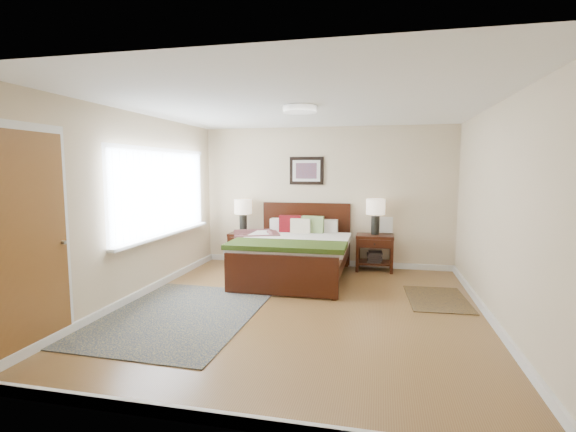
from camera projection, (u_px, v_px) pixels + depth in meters
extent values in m
plane|color=brown|center=(299.00, 309.00, 5.24)|extent=(5.00, 5.00, 0.00)
cube|color=beige|center=(326.00, 197.00, 7.53)|extent=(4.50, 0.04, 2.50)
cube|color=beige|center=(226.00, 247.00, 2.68)|extent=(4.50, 0.04, 2.50)
cube|color=beige|center=(135.00, 206.00, 5.59)|extent=(0.04, 5.00, 2.50)
cube|color=beige|center=(499.00, 214.00, 4.62)|extent=(0.04, 5.00, 2.50)
cube|color=white|center=(300.00, 106.00, 4.96)|extent=(4.50, 5.00, 0.02)
cube|color=silver|center=(162.00, 193.00, 6.24)|extent=(0.02, 2.72, 1.32)
cube|color=silver|center=(163.00, 193.00, 6.24)|extent=(0.01, 2.60, 1.20)
cube|color=silver|center=(167.00, 234.00, 6.30)|extent=(0.10, 2.72, 0.04)
cube|color=silver|center=(30.00, 240.00, 3.90)|extent=(0.01, 1.00, 2.18)
cube|color=brown|center=(31.00, 244.00, 3.90)|extent=(0.01, 0.90, 2.10)
cylinder|color=#999999|center=(64.00, 242.00, 4.27)|extent=(0.04, 0.04, 0.04)
cylinder|color=white|center=(300.00, 109.00, 4.97)|extent=(0.40, 0.40, 0.07)
cylinder|color=beige|center=(300.00, 106.00, 4.96)|extent=(0.44, 0.44, 0.01)
cube|color=black|center=(306.00, 233.00, 7.64)|extent=(1.60, 0.06, 1.12)
cube|color=black|center=(280.00, 275.00, 5.71)|extent=(1.60, 0.06, 0.56)
cube|color=black|center=(250.00, 256.00, 6.85)|extent=(0.06, 2.00, 0.18)
cube|color=black|center=(343.00, 261.00, 6.52)|extent=(0.06, 2.00, 0.18)
cube|color=beige|center=(295.00, 251.00, 6.67)|extent=(1.50, 1.98, 0.22)
cube|color=beige|center=(294.00, 242.00, 6.56)|extent=(1.68, 1.75, 0.10)
cube|color=#273B11|center=(286.00, 246.00, 6.02)|extent=(1.72, 0.70, 0.07)
cube|color=beige|center=(285.00, 226.00, 7.46)|extent=(0.50, 0.18, 0.26)
cube|color=beige|center=(323.00, 227.00, 7.31)|extent=(0.50, 0.18, 0.26)
cube|color=#620B10|center=(290.00, 225.00, 7.31)|extent=(0.39, 0.17, 0.32)
cube|color=#6F8A4F|center=(313.00, 225.00, 7.23)|extent=(0.39, 0.16, 0.32)
cube|color=beige|center=(301.00, 227.00, 7.20)|extent=(0.34, 0.13, 0.28)
cube|color=black|center=(307.00, 171.00, 7.53)|extent=(0.62, 0.03, 0.50)
cube|color=silver|center=(306.00, 171.00, 7.51)|extent=(0.50, 0.01, 0.38)
cube|color=#A52D23|center=(306.00, 171.00, 7.50)|extent=(0.38, 0.01, 0.28)
cube|color=black|center=(243.00, 234.00, 7.70)|extent=(0.49, 0.44, 0.05)
cube|color=black|center=(229.00, 251.00, 7.60)|extent=(0.05, 0.05, 0.54)
cube|color=black|center=(252.00, 252.00, 7.50)|extent=(0.05, 0.05, 0.54)
cube|color=black|center=(236.00, 247.00, 7.96)|extent=(0.05, 0.05, 0.54)
cube|color=black|center=(258.00, 248.00, 7.87)|extent=(0.05, 0.05, 0.54)
cube|color=black|center=(240.00, 241.00, 7.52)|extent=(0.43, 0.03, 0.14)
cube|color=black|center=(375.00, 236.00, 7.19)|extent=(0.63, 0.47, 0.05)
cube|color=black|center=(357.00, 255.00, 7.08)|extent=(0.05, 0.05, 0.58)
cube|color=black|center=(392.00, 257.00, 6.96)|extent=(0.05, 0.05, 0.58)
cube|color=black|center=(359.00, 251.00, 7.48)|extent=(0.05, 0.05, 0.58)
cube|color=black|center=(391.00, 252.00, 7.36)|extent=(0.05, 0.05, 0.58)
cube|color=black|center=(375.00, 244.00, 6.98)|extent=(0.57, 0.03, 0.14)
cube|color=black|center=(374.00, 262.00, 7.24)|extent=(0.57, 0.41, 0.03)
cube|color=black|center=(374.00, 261.00, 7.23)|extent=(0.23, 0.29, 0.03)
cube|color=black|center=(374.00, 259.00, 7.23)|extent=(0.23, 0.29, 0.03)
cube|color=black|center=(374.00, 257.00, 7.23)|extent=(0.23, 0.29, 0.03)
cube|color=black|center=(375.00, 255.00, 7.22)|extent=(0.23, 0.29, 0.03)
cube|color=black|center=(375.00, 253.00, 7.22)|extent=(0.23, 0.29, 0.03)
cylinder|color=black|center=(243.00, 224.00, 7.68)|extent=(0.14, 0.14, 0.32)
cylinder|color=black|center=(243.00, 214.00, 7.66)|extent=(0.02, 0.02, 0.06)
cylinder|color=beige|center=(243.00, 207.00, 7.65)|extent=(0.32, 0.32, 0.26)
cylinder|color=black|center=(375.00, 225.00, 7.16)|extent=(0.14, 0.14, 0.32)
cylinder|color=black|center=(375.00, 215.00, 7.14)|extent=(0.02, 0.02, 0.06)
cylinder|color=beige|center=(376.00, 207.00, 7.13)|extent=(0.32, 0.32, 0.26)
imported|color=brown|center=(256.00, 250.00, 7.22)|extent=(0.98, 0.97, 0.70)
cube|color=#0D1C41|center=(180.00, 315.00, 4.99)|extent=(1.76, 2.45, 0.01)
cube|color=black|center=(437.00, 299.00, 5.62)|extent=(0.83, 1.19, 0.01)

